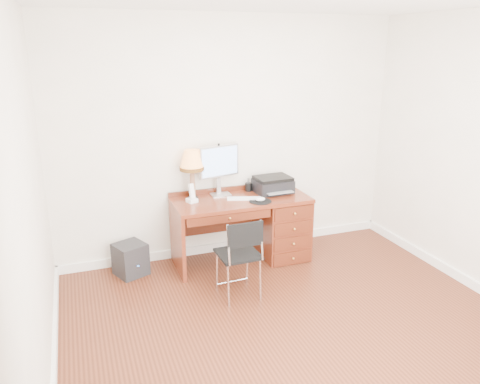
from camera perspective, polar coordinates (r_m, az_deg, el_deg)
name	(u,v)px	position (r m, az deg, el deg)	size (l,w,h in m)	color
ground	(295,325)	(4.32, 6.73, -15.85)	(4.00, 4.00, 0.00)	#3F1A0E
room_shell	(267,287)	(4.78, 3.33, -11.50)	(4.00, 4.00, 4.00)	white
desk	(267,223)	(5.39, 3.33, -3.79)	(1.50, 0.67, 0.75)	maroon
monitor	(220,164)	(5.19, -2.49, 3.43)	(0.49, 0.21, 0.56)	silver
keyboard	(244,198)	(5.13, 0.50, -0.80)	(0.37, 0.11, 0.01)	white
mouse_pad	(260,200)	(5.05, 2.51, -1.02)	(0.24, 0.24, 0.05)	black
printer	(273,184)	(5.37, 4.02, 0.93)	(0.43, 0.34, 0.18)	black
leg_lamp	(192,163)	(5.07, -5.90, 3.51)	(0.27, 0.27, 0.54)	black
phone	(192,197)	(5.03, -5.89, -0.59)	(0.12, 0.12, 0.21)	white
pen_cup	(248,187)	(5.40, 1.02, 0.60)	(0.08, 0.08, 0.10)	black
chair	(240,251)	(4.48, 0.04, -7.15)	(0.40, 0.40, 0.82)	black
equipment_box	(130,259)	(5.19, -13.21, -7.98)	(0.30, 0.30, 0.35)	black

